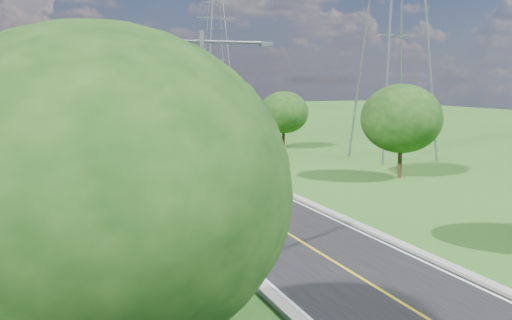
{
  "coord_description": "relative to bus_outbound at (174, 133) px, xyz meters",
  "views": [
    {
      "loc": [
        -12.03,
        -9.75,
        8.1
      ],
      "look_at": [
        0.93,
        24.25,
        3.0
      ],
      "focal_mm": 40.0,
      "sensor_mm": 36.0,
      "label": 1
    }
  ],
  "objects": [
    {
      "name": "curb_left",
      "position": [
        -7.45,
        7.76,
        -1.67
      ],
      "size": [
        0.5,
        150.0,
        0.22
      ],
      "primitive_type": "cube",
      "color": "gray",
      "rests_on": "ground"
    },
    {
      "name": "tree_rf",
      "position": [
        14.8,
        61.76,
        2.86
      ],
      "size": [
        6.3,
        6.3,
        7.33
      ],
      "color": "black",
      "rests_on": "ground"
    },
    {
      "name": "streetlight_far_right",
      "position": [
        2.8,
        19.76,
        4.16
      ],
      "size": [
        5.9,
        0.25,
        10.0
      ],
      "color": "slate",
      "rests_on": "ground"
    },
    {
      "name": "power_tower_far",
      "position": [
        22.8,
        56.76,
        12.23
      ],
      "size": [
        9.0,
        6.4,
        28.0
      ],
      "color": "slate",
      "rests_on": "ground"
    },
    {
      "name": "speed_limit_sign",
      "position": [
        2.0,
        -20.25,
        -0.18
      ],
      "size": [
        0.55,
        0.09,
        2.4
      ],
      "color": "slate",
      "rests_on": "ground"
    },
    {
      "name": "tree_rb",
      "position": [
        12.8,
        -28.24,
        3.17
      ],
      "size": [
        6.72,
        6.72,
        7.82
      ],
      "color": "black",
      "rests_on": "ground"
    },
    {
      "name": "tree_le",
      "position": [
        -17.7,
        39.76,
        2.55
      ],
      "size": [
        5.88,
        5.88,
        6.84
      ],
      "color": "black",
      "rests_on": "ground"
    },
    {
      "name": "bus_inbound",
      "position": [
        -6.4,
        -27.82,
        -0.03
      ],
      "size": [
        3.22,
        12.25,
        3.39
      ],
      "primitive_type": "imported",
      "rotation": [
        0.0,
        0.0,
        -0.03
      ],
      "color": "silver",
      "rests_on": "road"
    },
    {
      "name": "bus_outbound",
      "position": [
        0.0,
        0.0,
        0.0
      ],
      "size": [
        3.81,
        12.55,
        3.44
      ],
      "primitive_type": "imported",
      "rotation": [
        0.0,
        0.0,
        3.22
      ],
      "color": "white",
      "rests_on": "road"
    },
    {
      "name": "tree_rc",
      "position": [
        11.8,
        -6.24,
        2.55
      ],
      "size": [
        5.88,
        5.88,
        6.84
      ],
      "color": "black",
      "rests_on": "ground"
    },
    {
      "name": "curb_right",
      "position": [
        1.05,
        7.76,
        -1.67
      ],
      "size": [
        0.5,
        150.0,
        0.22
      ],
      "primitive_type": "cube",
      "color": "gray",
      "rests_on": "ground"
    },
    {
      "name": "tree_re",
      "position": [
        11.3,
        41.76,
        2.24
      ],
      "size": [
        5.46,
        5.46,
        6.35
      ],
      "color": "black",
      "rests_on": "ground"
    },
    {
      "name": "tree_rd",
      "position": [
        13.8,
        17.76,
        3.48
      ],
      "size": [
        7.14,
        7.14,
        8.3
      ],
      "color": "black",
      "rests_on": "ground"
    },
    {
      "name": "tree_lc",
      "position": [
        -18.2,
        -8.24,
        3.79
      ],
      "size": [
        7.56,
        7.56,
        8.79
      ],
      "color": "black",
      "rests_on": "ground"
    },
    {
      "name": "ground",
      "position": [
        -3.2,
        1.76,
        -1.78
      ],
      "size": [
        260.0,
        260.0,
        0.0
      ],
      "primitive_type": "plane",
      "color": "#235718",
      "rests_on": "ground"
    },
    {
      "name": "power_tower_near",
      "position": [
        18.8,
        -18.24,
        12.23
      ],
      "size": [
        9.0,
        6.4,
        28.0
      ],
      "color": "slate",
      "rests_on": "ground"
    },
    {
      "name": "road",
      "position": [
        -3.2,
        7.76,
        -1.75
      ],
      "size": [
        8.0,
        150.0,
        0.06
      ],
      "primitive_type": "cube",
      "color": "black",
      "rests_on": "ground"
    },
    {
      "name": "tree_lf",
      "position": [
        -14.2,
        -56.24,
        4.1
      ],
      "size": [
        7.98,
        7.98,
        9.28
      ],
      "color": "black",
      "rests_on": "ground"
    },
    {
      "name": "overpass",
      "position": [
        -3.2,
        81.76,
        0.63
      ],
      "size": [
        30.0,
        3.0,
        3.2
      ],
      "color": "gray",
      "rests_on": "ground"
    },
    {
      "name": "streetlight_mid_left",
      "position": [
        -9.2,
        -13.24,
        4.16
      ],
      "size": [
        5.9,
        0.25,
        10.0
      ],
      "color": "slate",
      "rests_on": "ground"
    },
    {
      "name": "streetlight_near_left",
      "position": [
        -9.2,
        -46.24,
        4.16
      ],
      "size": [
        5.9,
        0.25,
        10.0
      ],
      "color": "slate",
      "rests_on": "ground"
    }
  ]
}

